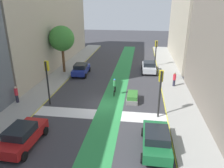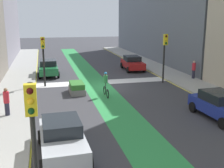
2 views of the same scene
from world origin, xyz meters
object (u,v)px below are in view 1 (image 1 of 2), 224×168
object	(u,v)px
traffic_signal_near_right	(160,85)
traffic_signal_far_right	(156,49)
street_tree_near	(62,39)
car_silver_right_far	(149,67)
cyclist_in_lane	(115,86)
pedestrian_sidewalk_right_a	(174,79)
car_green_right_near	(156,140)
pedestrian_sidewalk_left_a	(16,94)
car_blue_left_far	(81,69)
traffic_signal_near_left	(47,75)
median_planter	(132,97)
car_red_left_near	(22,136)

from	to	relation	value
traffic_signal_near_right	traffic_signal_far_right	xyz separation A→B (m)	(0.46, 16.16, -0.15)
street_tree_near	car_silver_right_far	bearing A→B (deg)	8.87
street_tree_near	cyclist_in_lane	bearing A→B (deg)	-39.93
pedestrian_sidewalk_right_a	traffic_signal_far_right	bearing A→B (deg)	101.75
traffic_signal_far_right	car_silver_right_far	distance (m)	3.95
traffic_signal_near_right	street_tree_near	bearing A→B (deg)	138.77
car_green_right_near	pedestrian_sidewalk_left_a	size ratio (longest dim) A/B	2.49
traffic_signal_near_right	car_blue_left_far	xyz separation A→B (m)	(-9.96, 10.47, -2.17)
pedestrian_sidewalk_left_a	street_tree_near	distance (m)	11.16
traffic_signal_near_right	pedestrian_sidewalk_right_a	bearing A→B (deg)	72.83
traffic_signal_near_right	cyclist_in_lane	xyz separation A→B (m)	(-4.44, 4.21, -2.00)
traffic_signal_near_left	car_green_right_near	bearing A→B (deg)	-30.07
traffic_signal_near_left	median_planter	xyz separation A→B (m)	(8.09, 1.73, -2.66)
traffic_signal_near_left	car_red_left_near	bearing A→B (deg)	-82.88
car_silver_right_far	pedestrian_sidewalk_left_a	distance (m)	18.02
pedestrian_sidewalk_right_a	pedestrian_sidewalk_left_a	distance (m)	17.39
pedestrian_sidewalk_left_a	cyclist_in_lane	bearing A→B (deg)	21.05
median_planter	pedestrian_sidewalk_left_a	bearing A→B (deg)	-169.14
car_red_left_near	pedestrian_sidewalk_right_a	size ratio (longest dim) A/B	2.57
traffic_signal_near_right	street_tree_near	xyz separation A→B (m)	(-12.60, 11.05, 1.87)
pedestrian_sidewalk_right_a	pedestrian_sidewalk_left_a	world-z (taller)	pedestrian_sidewalk_left_a
car_red_left_near	car_green_right_near	size ratio (longest dim) A/B	1.01
cyclist_in_lane	median_planter	bearing A→B (deg)	-34.95
car_red_left_near	car_silver_right_far	bearing A→B (deg)	63.83
car_green_right_near	car_red_left_near	bearing A→B (deg)	-174.88
cyclist_in_lane	pedestrian_sidewalk_left_a	size ratio (longest dim) A/B	1.10
cyclist_in_lane	pedestrian_sidewalk_right_a	distance (m)	7.43
car_silver_right_far	pedestrian_sidewalk_left_a	size ratio (longest dim) A/B	2.51
car_silver_right_far	street_tree_near	size ratio (longest dim) A/B	0.66
car_blue_left_far	pedestrian_sidewalk_right_a	bearing A→B (deg)	-14.18
car_green_right_near	car_blue_left_far	bearing A→B (deg)	122.01
street_tree_near	car_green_right_near	bearing A→B (deg)	-52.41
pedestrian_sidewalk_right_a	car_red_left_near	bearing A→B (deg)	-132.66
traffic_signal_near_right	car_silver_right_far	size ratio (longest dim) A/B	1.00
traffic_signal_near_right	car_silver_right_far	xyz separation A→B (m)	(-0.57, 12.92, -2.17)
cyclist_in_lane	pedestrian_sidewalk_right_a	xyz separation A→B (m)	(6.72, 3.17, 0.03)
traffic_signal_near_right	pedestrian_sidewalk_right_a	size ratio (longest dim) A/B	2.54
traffic_signal_far_right	car_red_left_near	size ratio (longest dim) A/B	0.94
traffic_signal_near_right	pedestrian_sidewalk_right_a	distance (m)	7.97
pedestrian_sidewalk_right_a	pedestrian_sidewalk_left_a	bearing A→B (deg)	-157.15
median_planter	car_red_left_near	bearing A→B (deg)	-130.84
traffic_signal_far_right	car_silver_right_far	xyz separation A→B (m)	(-1.03, -3.23, -2.02)
cyclist_in_lane	car_green_right_near	bearing A→B (deg)	-65.95
cyclist_in_lane	street_tree_near	distance (m)	11.33
cyclist_in_lane	pedestrian_sidewalk_left_a	xyz separation A→B (m)	(-9.31, -3.58, 0.04)
traffic_signal_near_left	median_planter	size ratio (longest dim) A/B	2.01
traffic_signal_far_right	street_tree_near	distance (m)	14.17
cyclist_in_lane	pedestrian_sidewalk_right_a	size ratio (longest dim) A/B	1.11
pedestrian_sidewalk_left_a	median_planter	bearing A→B (deg)	10.86
median_planter	car_green_right_near	bearing A→B (deg)	-75.27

